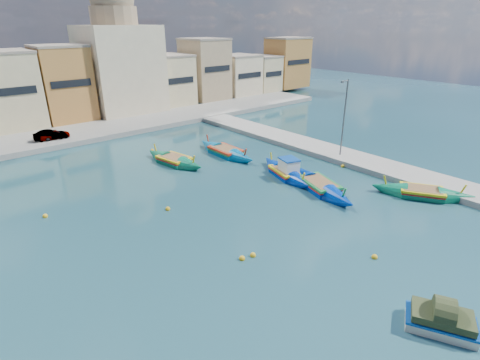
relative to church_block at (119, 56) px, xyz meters
name	(u,v)px	position (x,y,z in m)	size (l,w,h in m)	color
ground	(254,244)	(-10.00, -40.00, -8.41)	(160.00, 160.00, 0.00)	#153A41
east_quay	(398,172)	(8.00, -40.00, -8.16)	(4.00, 70.00, 0.50)	gray
north_quay	(77,134)	(-10.00, -8.00, -8.11)	(80.00, 8.00, 0.60)	gray
north_townhouses	(101,83)	(-3.32, -0.64, -3.41)	(83.20, 7.87, 10.19)	#CABA8C
church_block	(119,56)	(0.00, 0.00, 0.00)	(10.00, 10.00, 19.10)	beige
quay_street_lamp	(344,118)	(7.44, -34.00, -4.07)	(1.18, 0.16, 8.00)	#595B60
luzzu_blue_cabin	(286,173)	(-0.07, -33.55, -8.06)	(4.11, 8.16, 2.81)	#0031AC
luzzu_cyan_mid	(226,152)	(-0.50, -25.27, -8.13)	(2.23, 8.95, 2.64)	#00629C
luzzu_green	(174,161)	(-6.03, -24.00, -8.14)	(3.33, 8.21, 2.52)	#0A6D4C
luzzu_blue_south	(319,186)	(-0.11, -37.33, -8.13)	(4.93, 9.43, 2.67)	#0032A9
luzzu_cyan_south	(421,193)	(5.00, -43.62, -8.14)	(5.88, 7.89, 2.49)	#0B7851
tender_near	(441,322)	(-8.39, -50.77, -7.95)	(2.78, 3.39, 1.47)	beige
mooring_buoys	(221,206)	(-8.41, -34.57, -8.33)	(25.17, 27.05, 0.36)	yellow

